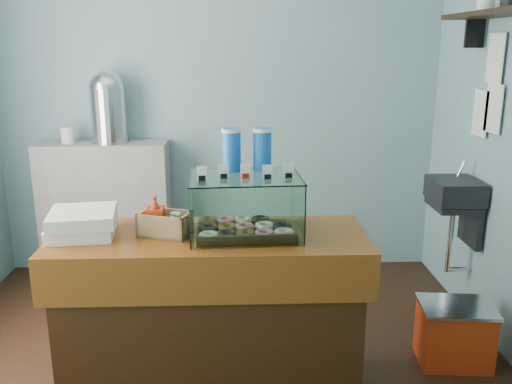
{
  "coord_description": "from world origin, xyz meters",
  "views": [
    {
      "loc": [
        0.14,
        -2.84,
        1.83
      ],
      "look_at": [
        0.24,
        -0.15,
        1.09
      ],
      "focal_mm": 38.0,
      "sensor_mm": 36.0,
      "label": 1
    }
  ],
  "objects_px": {
    "display_case": "(245,201)",
    "red_cooler": "(454,333)",
    "counter": "(211,314)",
    "coffee_urn": "(108,105)"
  },
  "relations": [
    {
      "from": "display_case",
      "to": "red_cooler",
      "type": "relative_size",
      "value": 1.29
    },
    {
      "from": "counter",
      "to": "coffee_urn",
      "type": "relative_size",
      "value": 2.93
    },
    {
      "from": "counter",
      "to": "display_case",
      "type": "distance_m",
      "value": 0.64
    },
    {
      "from": "display_case",
      "to": "red_cooler",
      "type": "height_order",
      "value": "display_case"
    },
    {
      "from": "coffee_urn",
      "to": "red_cooler",
      "type": "xyz_separation_m",
      "value": [
        2.25,
        -1.36,
        -1.2
      ]
    },
    {
      "from": "counter",
      "to": "coffee_urn",
      "type": "xyz_separation_m",
      "value": [
        -0.83,
        1.58,
        0.93
      ]
    },
    {
      "from": "counter",
      "to": "coffee_urn",
      "type": "height_order",
      "value": "coffee_urn"
    },
    {
      "from": "coffee_urn",
      "to": "red_cooler",
      "type": "distance_m",
      "value": 2.89
    },
    {
      "from": "counter",
      "to": "red_cooler",
      "type": "xyz_separation_m",
      "value": [
        1.42,
        0.22,
        -0.27
      ]
    },
    {
      "from": "counter",
      "to": "display_case",
      "type": "height_order",
      "value": "display_case"
    }
  ]
}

